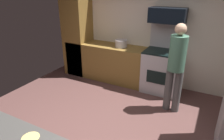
% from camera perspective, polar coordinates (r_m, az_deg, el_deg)
% --- Properties ---
extents(ground_plane, '(5.20, 4.80, 0.02)m').
position_cam_1_polar(ground_plane, '(3.48, -2.60, -18.05)').
color(ground_plane, brown).
extents(wall_back, '(5.20, 0.12, 2.60)m').
position_cam_1_polar(wall_back, '(4.88, 11.34, 11.03)').
color(wall_back, silver).
rests_on(wall_back, ground).
extents(lower_cabinet_run, '(2.40, 0.60, 0.90)m').
position_cam_1_polar(lower_cabinet_run, '(5.13, -0.24, 2.14)').
color(lower_cabinet_run, olive).
rests_on(lower_cabinet_run, ground).
extents(cabinet_column, '(0.60, 0.60, 2.10)m').
position_cam_1_polar(cabinet_column, '(5.48, -9.66, 9.73)').
color(cabinet_column, olive).
rests_on(cabinet_column, ground).
extents(oven_range, '(0.76, 0.65, 1.54)m').
position_cam_1_polar(oven_range, '(4.68, 13.73, 0.22)').
color(oven_range, '#B6B3B7').
rests_on(oven_range, ground).
extents(microwave, '(0.74, 0.38, 0.31)m').
position_cam_1_polar(microwave, '(4.46, 15.47, 14.70)').
color(microwave, black).
rests_on(microwave, oven_range).
extents(person_cook, '(0.31, 0.30, 1.69)m').
position_cam_1_polar(person_cook, '(3.80, 17.68, 1.41)').
color(person_cook, '#515151').
rests_on(person_cook, ground).
extents(mixing_bowl_prep, '(0.17, 0.17, 0.04)m').
position_cam_1_polar(mixing_bowl_prep, '(2.16, -21.97, -17.67)').
color(mixing_bowl_prep, '#DFC36B').
rests_on(mixing_bowl_prep, counter_island).
extents(stock_pot, '(0.29, 0.29, 0.17)m').
position_cam_1_polar(stock_pot, '(4.85, 2.57, 7.54)').
color(stock_pot, '#B6B1B7').
rests_on(stock_pot, lower_cabinet_run).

